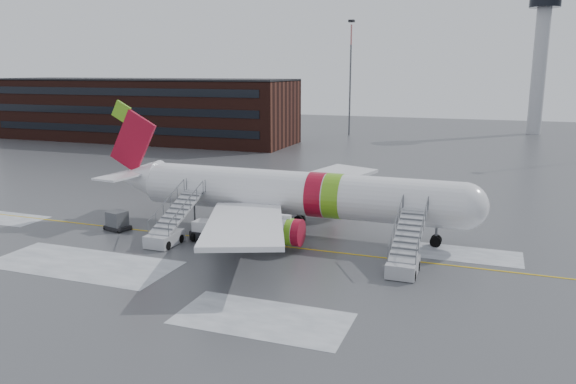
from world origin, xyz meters
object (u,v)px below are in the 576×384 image
at_px(airstair_aft, 169,230).
at_px(uld_container, 117,221).
at_px(airliner, 286,193).
at_px(pushback_tug, 207,232).
at_px(airstair_fwd, 405,256).

xyz_separation_m(airstair_aft, uld_container, (-6.35, 1.64, -0.27)).
distance_m(airliner, pushback_tug, 7.63).
xyz_separation_m(airliner, pushback_tug, (-5.20, -4.90, -2.68)).
bearing_deg(airliner, pushback_tug, -136.73).
xyz_separation_m(airliner, airstair_aft, (-7.83, -6.54, -2.35)).
xyz_separation_m(pushback_tug, uld_container, (-8.97, -0.00, 0.06)).
bearing_deg(airliner, airstair_aft, -140.13).
bearing_deg(airstair_fwd, airstair_aft, 180.00).
relative_size(airliner, airstair_fwd, 4.55).
distance_m(airstair_fwd, airstair_aft, 19.27).
height_order(airliner, pushback_tug, airliner).
xyz_separation_m(airstair_aft, pushback_tug, (2.62, 1.64, -0.33)).
bearing_deg(airstair_fwd, pushback_tug, 174.37).
height_order(airstair_aft, uld_container, airstair_aft).
height_order(airstair_fwd, pushback_tug, airstair_fwd).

